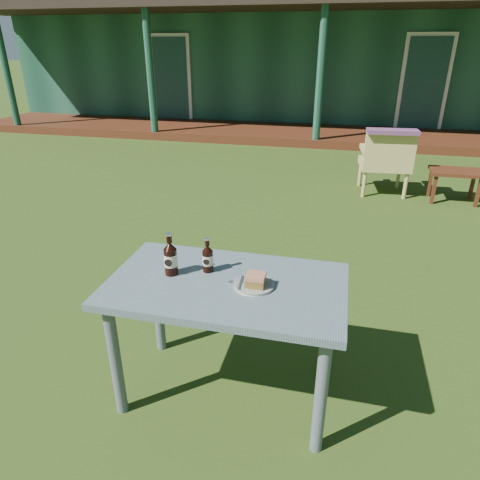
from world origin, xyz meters
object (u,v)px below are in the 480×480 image
(cola_bottle_far, at_px, (171,258))
(cafe_table, at_px, (226,299))
(plate, at_px, (254,285))
(cake_slice, at_px, (256,280))
(cola_bottle_near, at_px, (208,258))
(armchair_left, at_px, (386,159))
(side_table, at_px, (456,175))

(cola_bottle_far, bearing_deg, cafe_table, -3.32)
(plate, relative_size, cake_slice, 2.22)
(cola_bottle_near, bearing_deg, cafe_table, -36.43)
(cola_bottle_near, bearing_deg, armchair_left, 72.59)
(cafe_table, relative_size, cola_bottle_far, 5.17)
(armchair_left, bearing_deg, cola_bottle_far, -109.46)
(cake_slice, bearing_deg, plate, 127.91)
(cafe_table, relative_size, cola_bottle_near, 6.27)
(plate, relative_size, side_table, 0.34)
(cola_bottle_far, bearing_deg, cake_slice, -4.34)
(cola_bottle_far, height_order, armchair_left, cola_bottle_far)
(cafe_table, relative_size, plate, 5.88)
(armchair_left, relative_size, side_table, 1.36)
(plate, bearing_deg, armchair_left, 76.67)
(plate, height_order, side_table, plate)
(cola_bottle_far, relative_size, side_table, 0.39)
(plate, distance_m, armchair_left, 3.99)
(cake_slice, height_order, cola_bottle_far, cola_bottle_far)
(plate, xyz_separation_m, armchair_left, (0.92, 3.87, -0.27))
(cola_bottle_far, xyz_separation_m, side_table, (2.19, 3.75, -0.47))
(cola_bottle_far, bearing_deg, armchair_left, 70.54)
(cafe_table, relative_size, armchair_left, 1.47)
(cake_slice, relative_size, side_table, 0.15)
(side_table, bearing_deg, cola_bottle_far, -120.33)
(cake_slice, bearing_deg, cafe_table, 173.69)
(cafe_table, distance_m, cola_bottle_far, 0.36)
(cola_bottle_far, bearing_deg, cola_bottle_near, 22.67)
(cake_slice, height_order, side_table, cake_slice)
(side_table, bearing_deg, cake_slice, -114.67)
(cake_slice, distance_m, armchair_left, 4.00)
(cake_slice, xyz_separation_m, cola_bottle_far, (-0.46, 0.03, 0.05))
(cola_bottle_far, bearing_deg, side_table, 59.67)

